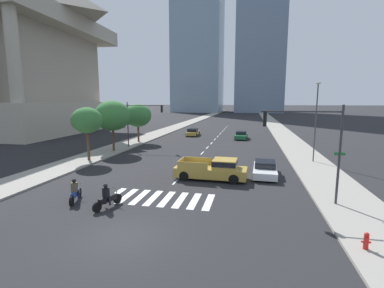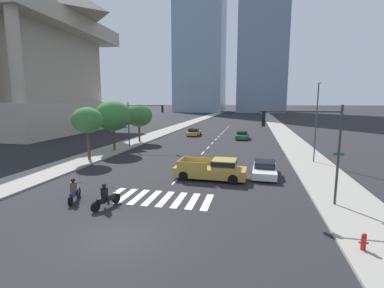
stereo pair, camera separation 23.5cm
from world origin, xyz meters
name	(u,v)px [view 1 (the left image)]	position (x,y,z in m)	size (l,w,h in m)	color
ground_plane	(123,238)	(0.00, 0.00, 0.00)	(800.00, 800.00, 0.00)	#232326
sidewalk_east	(293,144)	(11.50, 30.00, 0.07)	(4.00, 260.00, 0.15)	gray
sidewalk_west	(140,140)	(-11.50, 30.00, 0.07)	(4.00, 260.00, 0.15)	gray
crosswalk_near	(160,198)	(0.00, 5.30, 0.00)	(6.75, 2.88, 0.01)	silver
lane_divider_center	(215,139)	(0.00, 33.30, 0.00)	(0.14, 50.00, 0.01)	silver
motorcycle_trailing	(107,198)	(-2.49, 3.17, 0.58)	(0.95, 2.12, 1.49)	black
motorcycle_third	(75,192)	(-4.93, 3.70, 0.58)	(0.94, 2.09, 1.49)	black
pickup_truck	(214,169)	(2.83, 10.35, 0.81)	(5.71, 2.26, 1.67)	#B28E38
sedan_white_0	(265,169)	(6.82, 12.38, 0.56)	(2.05, 4.58, 1.19)	silver
sedan_green_1	(241,135)	(4.10, 34.88, 0.56)	(2.02, 4.51, 1.21)	#1E6038
sedan_gold_2	(193,132)	(-4.52, 37.64, 0.58)	(1.96, 4.65, 1.26)	#B28E38
fire_hydrant	(366,241)	(10.30, 0.91, 0.51)	(0.36, 0.20, 0.72)	red
traffic_signal_near	(310,136)	(8.92, 6.20, 4.15)	(4.81, 0.28, 5.81)	#333335
traffic_signal_far	(141,116)	(-8.43, 23.20, 4.20)	(5.26, 0.28, 5.84)	#333335
street_lamp_east	(316,116)	(11.80, 18.35, 4.66)	(0.50, 0.24, 7.82)	#3F3F42
street_tree_nearest	(87,121)	(-10.70, 14.45, 4.20)	(3.09, 3.09, 5.38)	#4C3823
street_tree_second	(112,116)	(-10.70, 19.84, 4.40)	(4.22, 4.22, 6.06)	#4C3823
street_tree_third	(138,115)	(-10.70, 27.59, 4.04)	(3.94, 3.94, 5.57)	#4C3823
war_memorial	(7,41)	(-42.09, 37.78, 17.81)	(32.90, 32.90, 34.72)	#B2A893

